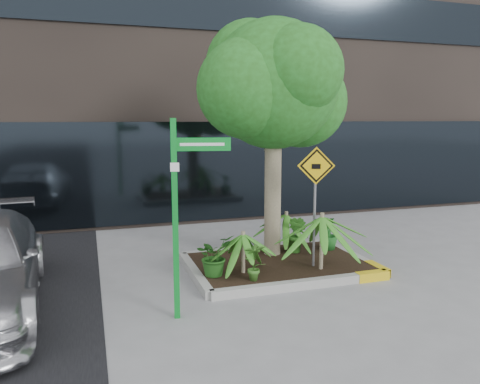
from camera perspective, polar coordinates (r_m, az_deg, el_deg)
name	(u,v)px	position (r m, az deg, el deg)	size (l,w,h in m)	color
ground	(275,275)	(8.56, 4.23, -10.03)	(80.00, 80.00, 0.00)	gray
planter	(281,264)	(8.86, 4.97, -8.70)	(3.35, 2.36, 0.15)	#9E9E99
tree	(273,85)	(8.98, 4.10, 12.92)	(3.11, 2.76, 4.66)	gray
palm_front	(322,217)	(8.27, 9.99, -2.97)	(1.14, 1.14, 1.26)	gray
palm_left	(243,234)	(8.01, 0.39, -5.15)	(0.82, 0.82, 0.91)	gray
palm_back	(286,214)	(9.45, 5.68, -2.69)	(0.88, 0.88, 0.98)	gray
shrub_a	(214,256)	(7.97, -3.18, -7.75)	(0.62, 0.62, 0.69)	#1C4F16
shrub_b	(328,233)	(9.67, 10.72, -4.90)	(0.38, 0.38, 0.69)	#1B5A1D
shrub_c	(254,261)	(7.73, 1.76, -8.42)	(0.34, 0.34, 0.65)	#356B21
shrub_d	(296,234)	(9.33, 6.90, -5.14)	(0.41, 0.41, 0.74)	#2C6C1F
street_sign_post	(179,197)	(6.45, -7.47, -0.57)	(0.81, 0.91, 2.79)	#0C8927
cattle_sign	(315,186)	(8.31, 9.19, 0.67)	(0.64, 0.21, 2.15)	slate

